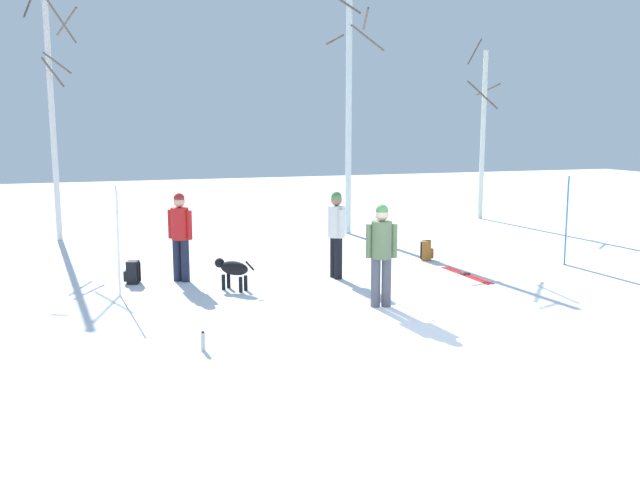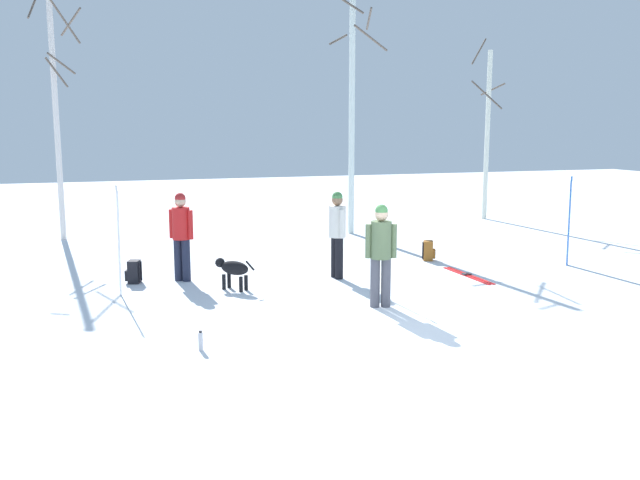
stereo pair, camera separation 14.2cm
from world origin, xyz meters
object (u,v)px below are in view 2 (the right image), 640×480
at_px(person_1, 381,249).
at_px(birch_tree_3, 352,107).
at_px(ski_pair_planted_1, 569,222).
at_px(backpack_0, 134,272).
at_px(birch_tree_4, 487,132).
at_px(backpack_1, 428,251).
at_px(ski_poles_0, 377,251).
at_px(water_bottle_0, 201,341).
at_px(ski_pair_lying_0, 468,275).
at_px(dog, 233,269).
at_px(person_2, 337,229).
at_px(person_0, 181,231).
at_px(birch_tree_2, 56,104).
at_px(ski_pair_planted_0, 119,241).

relative_size(person_1, birch_tree_3, 0.26).
bearing_deg(ski_pair_planted_1, backpack_0, 172.18).
relative_size(person_1, birch_tree_4, 0.30).
distance_m(backpack_1, birch_tree_3, 5.28).
distance_m(ski_poles_0, water_bottle_0, 4.11).
bearing_deg(ski_pair_planted_1, birch_tree_4, 71.75).
height_order(ski_pair_planted_1, ski_pair_lying_0, ski_pair_planted_1).
distance_m(person_1, backpack_0, 4.95).
relative_size(backpack_1, birch_tree_3, 0.07).
relative_size(dog, ski_pair_planted_1, 0.37).
relative_size(person_2, backpack_0, 3.90).
bearing_deg(backpack_0, person_0, -6.40).
bearing_deg(birch_tree_4, ski_poles_0, -131.47).
bearing_deg(ski_pair_lying_0, person_1, -148.03).
relative_size(ski_pair_lying_0, birch_tree_2, 0.25).
distance_m(ski_poles_0, birch_tree_3, 7.49).
height_order(person_1, water_bottle_0, person_1).
bearing_deg(backpack_1, birch_tree_2, 144.47).
bearing_deg(person_0, ski_pair_planted_1, -7.98).
xyz_separation_m(dog, backpack_0, (-1.70, 1.13, -0.17)).
height_order(dog, ski_pair_planted_0, ski_pair_planted_0).
height_order(person_1, dog, person_1).
xyz_separation_m(ski_pair_lying_0, ski_poles_0, (-2.33, -0.83, 0.78)).
distance_m(person_2, water_bottle_0, 4.91).
relative_size(ski_pair_planted_0, backpack_1, 4.48).
relative_size(ski_pair_lying_0, backpack_0, 3.84).
xyz_separation_m(ski_pair_planted_1, birch_tree_4, (2.35, 7.13, 1.82)).
distance_m(ski_pair_planted_1, water_bottle_0, 8.98).
bearing_deg(ski_pair_lying_0, ski_poles_0, -160.46).
bearing_deg(birch_tree_3, person_1, -107.49).
height_order(person_1, backpack_1, person_1).
height_order(dog, ski_pair_lying_0, dog).
distance_m(person_1, person_2, 2.28).
distance_m(ski_pair_lying_0, backpack_1, 1.70).
relative_size(ski_pair_planted_1, backpack_1, 4.38).
distance_m(person_1, ski_pair_planted_1, 5.50).
bearing_deg(ski_pair_planted_0, person_1, -27.76).
bearing_deg(birch_tree_3, backpack_1, -86.59).
bearing_deg(ski_pair_planted_1, ski_poles_0, -167.72).
bearing_deg(ski_poles_0, water_bottle_0, -148.56).
height_order(person_2, birch_tree_4, birch_tree_4).
bearing_deg(ski_pair_planted_0, dog, -4.78).
relative_size(backpack_0, birch_tree_4, 0.08).
distance_m(person_0, birch_tree_2, 6.86).
relative_size(ski_pair_planted_1, backpack_0, 4.38).
height_order(ski_poles_0, birch_tree_3, birch_tree_3).
xyz_separation_m(ski_pair_planted_1, backpack_0, (-8.96, 1.23, -0.74)).
bearing_deg(backpack_0, person_2, -12.02).
bearing_deg(ski_poles_0, birch_tree_3, 72.74).
xyz_separation_m(ski_pair_planted_0, birch_tree_2, (-1.16, 6.78, 2.54)).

